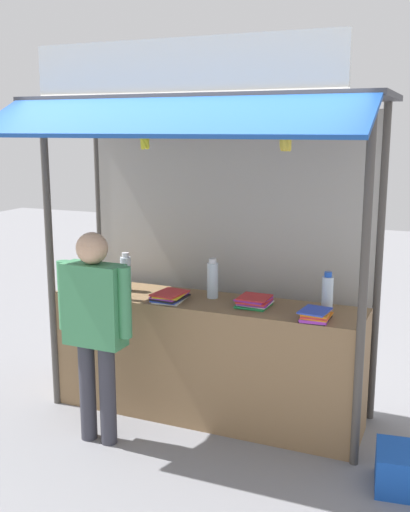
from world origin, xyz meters
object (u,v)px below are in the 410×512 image
at_px(plastic_crate, 406,470).
at_px(magazine_stack_front_left, 254,302).
at_px(water_bottle_mid_left, 213,280).
at_px(banana_bunch_inner_right, 286,140).
at_px(magazine_stack_far_right, 170,297).
at_px(water_bottle_left, 327,293).
at_px(banana_bunch_leftmost, 145,140).
at_px(vendor_person, 95,319).
at_px(water_bottle_right, 126,273).
at_px(magazine_stack_back_left, 316,315).

bearing_deg(plastic_crate, magazine_stack_front_left, 159.47).
xyz_separation_m(water_bottle_mid_left, banana_bunch_inner_right, (0.69, -0.47, 1.08)).
xyz_separation_m(magazine_stack_far_right, plastic_crate, (1.83, -0.34, -0.86)).
bearing_deg(water_bottle_left, banana_bunch_leftmost, -160.14).
relative_size(magazine_stack_far_right, magazine_stack_front_left, 1.17).
bearing_deg(water_bottle_left, plastic_crate, -38.55).
bearing_deg(magazine_stack_front_left, vendor_person, -145.00).
bearing_deg(water_bottle_right, vendor_person, -78.14).
distance_m(magazine_stack_back_left, plastic_crate, 1.14).
relative_size(magazine_stack_back_left, banana_bunch_leftmost, 1.06).
relative_size(magazine_stack_front_left, vendor_person, 0.17).
height_order(magazine_stack_back_left, banana_bunch_leftmost, banana_bunch_leftmost).
bearing_deg(plastic_crate, banana_bunch_leftmost, 177.76).
xyz_separation_m(magazine_stack_front_left, vendor_person, (-0.96, -0.67, -0.05)).
distance_m(water_bottle_mid_left, banana_bunch_leftmost, 1.22).
relative_size(water_bottle_mid_left, banana_bunch_leftmost, 1.30).
distance_m(water_bottle_mid_left, magazine_stack_far_right, 0.36).
bearing_deg(water_bottle_mid_left, magazine_stack_back_left, -16.06).
relative_size(water_bottle_right, magazine_stack_far_right, 1.04).
xyz_separation_m(water_bottle_mid_left, magazine_stack_far_right, (-0.27, -0.20, -0.12)).
bearing_deg(plastic_crate, water_bottle_left, 141.45).
bearing_deg(water_bottle_right, water_bottle_mid_left, 6.09).
xyz_separation_m(magazine_stack_far_right, banana_bunch_inner_right, (0.96, -0.27, 1.20)).
bearing_deg(vendor_person, banana_bunch_leftmost, -129.86).
xyz_separation_m(water_bottle_right, magazine_stack_front_left, (1.11, -0.02, -0.11)).
xyz_separation_m(water_bottle_mid_left, water_bottle_right, (-0.73, -0.08, 0.00)).
xyz_separation_m(magazine_stack_far_right, magazine_stack_back_left, (1.15, -0.05, 0.00)).
distance_m(magazine_stack_back_left, banana_bunch_inner_right, 1.23).
height_order(water_bottle_right, magazine_stack_front_left, water_bottle_right).
xyz_separation_m(magazine_stack_front_left, plastic_crate, (1.18, -0.44, -0.86)).
height_order(magazine_stack_front_left, magazine_stack_back_left, same).
bearing_deg(water_bottle_left, magazine_stack_far_right, -171.46).
bearing_deg(magazine_stack_back_left, water_bottle_left, 82.31).
bearing_deg(banana_bunch_leftmost, water_bottle_mid_left, 55.36).
height_order(water_bottle_left, magazine_stack_far_right, water_bottle_left).
xyz_separation_m(water_bottle_left, magazine_stack_front_left, (-0.53, -0.08, -0.10)).
bearing_deg(plastic_crate, magazine_stack_back_left, 156.91).
height_order(water_bottle_mid_left, banana_bunch_leftmost, banana_bunch_leftmost).
xyz_separation_m(water_bottle_left, vendor_person, (-1.49, -0.75, -0.16)).
bearing_deg(water_bottle_mid_left, banana_bunch_inner_right, -34.21).
distance_m(magazine_stack_front_left, plastic_crate, 1.52).
relative_size(water_bottle_right, banana_bunch_inner_right, 1.30).
bearing_deg(magazine_stack_far_right, water_bottle_left, 8.54).
distance_m(water_bottle_right, banana_bunch_inner_right, 1.83).
distance_m(magazine_stack_far_right, magazine_stack_back_left, 1.15).
bearing_deg(water_bottle_left, vendor_person, -153.31).
relative_size(water_bottle_right, water_bottle_left, 1.07).
relative_size(vendor_person, plastic_crate, 4.19).
distance_m(water_bottle_left, banana_bunch_leftmost, 1.70).
bearing_deg(banana_bunch_leftmost, magazine_stack_far_right, 79.69).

